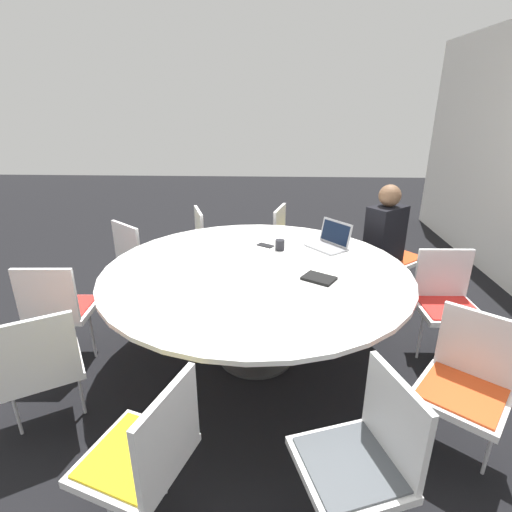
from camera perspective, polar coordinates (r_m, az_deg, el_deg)
ground_plane at (r=3.27m, az=0.00°, el=-14.12°), size 16.00×16.00×0.00m
conference_table at (r=2.93m, az=0.00°, el=-3.35°), size 2.21×2.21×0.76m
chair_0 at (r=4.24m, az=18.81°, el=0.88°), size 0.60×0.61×0.84m
chair_1 at (r=4.31m, az=4.97°, el=2.34°), size 0.53×0.52×0.84m
chair_2 at (r=4.29m, az=-6.33°, el=2.20°), size 0.55×0.54×0.84m
chair_3 at (r=4.01m, az=-16.20°, el=0.03°), size 0.60×0.61×0.84m
chair_4 at (r=3.28m, az=-26.41°, el=-6.32°), size 0.44×0.46×0.84m
chair_5 at (r=2.66m, az=-28.50°, el=-13.29°), size 0.59×0.59×0.84m
chair_6 at (r=1.96m, az=-15.44°, el=-25.26°), size 0.55×0.54×0.84m
chair_7 at (r=1.96m, az=15.21°, el=-25.34°), size 0.55×0.54×0.84m
chair_8 at (r=2.52m, az=27.96°, el=-15.22°), size 0.60×0.61×0.84m
chair_9 at (r=3.38m, az=25.58°, el=-5.39°), size 0.43×0.45×0.84m
person_0 at (r=3.94m, az=18.08°, el=2.51°), size 0.40×0.42×1.19m
laptop at (r=3.36m, az=10.58°, el=2.12°), size 0.39×0.38×0.21m
spiral_notebook at (r=2.75m, az=8.97°, el=-3.17°), size 0.24×0.26×0.02m
coffee_cup at (r=3.25m, az=3.44°, el=1.59°), size 0.08×0.08×0.09m
cell_phone at (r=3.35m, az=1.36°, el=1.52°), size 0.13×0.16×0.01m
handbag at (r=4.36m, az=-11.51°, el=-2.84°), size 0.36×0.16×0.28m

